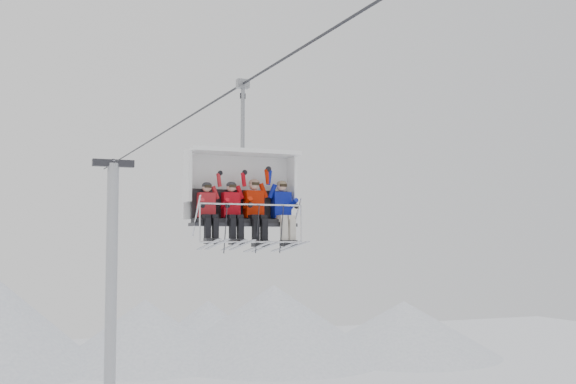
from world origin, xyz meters
name	(u,v)px	position (x,y,z in m)	size (l,w,h in m)	color
ridgeline	(43,334)	(-1.58, 42.05, 2.84)	(72.00, 21.00, 7.00)	silver
lift_tower_right	(111,319)	(0.00, 22.00, 5.78)	(2.00, 1.80, 13.48)	#A6A8AD
haul_cable	(288,56)	(0.00, 0.00, 13.30)	(0.06, 0.06, 50.00)	#2C2C31
chairlift_carrier	(241,188)	(0.00, 2.98, 10.75)	(2.73, 1.17, 3.98)	black
skier_far_left	(208,210)	(-0.92, 2.66, 10.19)	(0.39, 1.69, 1.57)	red
skier_center_left	(232,210)	(-0.31, 2.66, 10.21)	(0.41, 1.69, 1.62)	red
skier_center_right	(255,209)	(0.27, 2.67, 10.25)	(0.44, 1.69, 1.74)	red
skier_far_right	(283,210)	(0.99, 2.67, 10.24)	(0.44, 1.69, 1.72)	#0D1A9E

